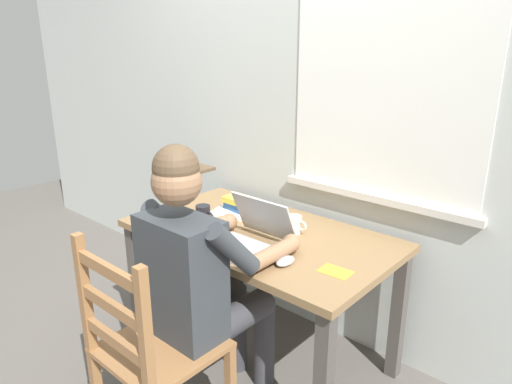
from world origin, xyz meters
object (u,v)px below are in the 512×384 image
seated_person (202,274)px  coffee_mug_dark (203,215)px  wooden_chair (150,351)px  laptop (250,237)px  coffee_mug_white (295,224)px  book_stack_main (241,205)px  landscape_photo_print (335,271)px  desk (259,249)px  computer_mouse (285,261)px

seated_person → coffee_mug_dark: 0.48m
wooden_chair → laptop: 0.64m
seated_person → coffee_mug_white: bearing=83.5°
seated_person → wooden_chair: seated_person is taller
coffee_mug_dark → book_stack_main: bearing=83.6°
landscape_photo_print → desk: bearing=164.6°
seated_person → book_stack_main: bearing=118.9°
coffee_mug_white → book_stack_main: (-0.38, 0.03, 0.00)m
desk → computer_mouse: (0.32, -0.20, 0.11)m
computer_mouse → book_stack_main: book_stack_main is taller
desk → coffee_mug_white: coffee_mug_white is taller
laptop → computer_mouse: laptop is taller
book_stack_main → wooden_chair: bearing=-69.6°
coffee_mug_dark → landscape_photo_print: 0.78m
landscape_photo_print → wooden_chair: bearing=-127.9°
desk → landscape_photo_print: size_ratio=10.14×
wooden_chair → computer_mouse: 0.64m
seated_person → wooden_chair: size_ratio=1.32×
wooden_chair → landscape_photo_print: 0.79m
seated_person → laptop: bearing=87.5°
coffee_mug_dark → coffee_mug_white: bearing=28.4°
wooden_chair → landscape_photo_print: (0.43, 0.62, 0.25)m
book_stack_main → laptop: bearing=-41.6°
coffee_mug_white → desk: bearing=-144.5°
laptop → computer_mouse: size_ratio=3.30×
laptop → desk: bearing=118.7°
laptop → coffee_mug_white: (0.05, 0.27, -0.01)m
coffee_mug_dark → landscape_photo_print: coffee_mug_dark is taller
wooden_chair → seated_person: bearing=90.0°
coffee_mug_dark → book_stack_main: size_ratio=0.56×
seated_person → coffee_mug_dark: (-0.35, 0.33, 0.08)m
desk → landscape_photo_print: bearing=-12.4°
desk → wooden_chair: size_ratio=1.41×
desk → book_stack_main: (-0.24, 0.13, 0.14)m
coffee_mug_dark → landscape_photo_print: size_ratio=0.86×
computer_mouse → coffee_mug_white: size_ratio=0.90×
seated_person → coffee_mug_dark: seated_person is taller
computer_mouse → landscape_photo_print: size_ratio=0.77×
coffee_mug_white → laptop: bearing=-100.6°
coffee_mug_white → book_stack_main: book_stack_main is taller
laptop → coffee_mug_dark: size_ratio=2.96×
coffee_mug_white → landscape_photo_print: 0.43m
laptop → landscape_photo_print: bearing=7.3°
desk → landscape_photo_print: (0.51, -0.11, 0.10)m
wooden_chair → laptop: wooden_chair is taller
seated_person → computer_mouse: bearing=46.2°
desk → seated_person: seated_person is taller
desk → seated_person: (0.08, -0.45, 0.07)m
coffee_mug_white → book_stack_main: bearing=175.7°
desk → wooden_chair: 0.75m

